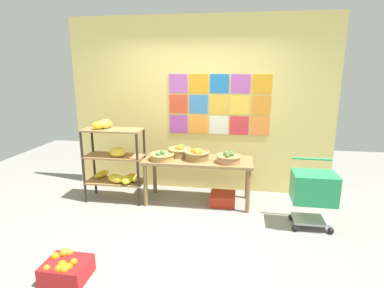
{
  "coord_description": "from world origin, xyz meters",
  "views": [
    {
      "loc": [
        0.65,
        -3.4,
        2.0
      ],
      "look_at": [
        0.04,
        0.59,
        1.02
      ],
      "focal_mm": 28.85,
      "sensor_mm": 36.0,
      "label": 1
    }
  ],
  "objects_px": {
    "display_table": "(198,164)",
    "fruit_basket_back_right": "(229,158)",
    "banana_shelf_unit": "(115,158)",
    "produce_crate_under_table": "(223,199)",
    "fruit_basket_right": "(162,156)",
    "shopping_cart": "(314,190)",
    "fruit_basket_centre": "(197,155)",
    "fruit_basket_left": "(180,151)",
    "orange_crate_foreground": "(66,269)"
  },
  "relations": [
    {
      "from": "fruit_basket_back_right",
      "to": "shopping_cart",
      "type": "distance_m",
      "value": 1.21
    },
    {
      "from": "fruit_basket_right",
      "to": "orange_crate_foreground",
      "type": "bearing_deg",
      "value": -104.91
    },
    {
      "from": "banana_shelf_unit",
      "to": "shopping_cart",
      "type": "xyz_separation_m",
      "value": [
        2.82,
        -0.44,
        -0.17
      ]
    },
    {
      "from": "shopping_cart",
      "to": "fruit_basket_back_right",
      "type": "bearing_deg",
      "value": 156.01
    },
    {
      "from": "fruit_basket_back_right",
      "to": "shopping_cart",
      "type": "relative_size",
      "value": 0.41
    },
    {
      "from": "fruit_basket_centre",
      "to": "orange_crate_foreground",
      "type": "xyz_separation_m",
      "value": [
        -1.01,
        -1.95,
        -0.66
      ]
    },
    {
      "from": "fruit_basket_left",
      "to": "orange_crate_foreground",
      "type": "bearing_deg",
      "value": -108.92
    },
    {
      "from": "banana_shelf_unit",
      "to": "shopping_cart",
      "type": "bearing_deg",
      "value": -8.88
    },
    {
      "from": "display_table",
      "to": "fruit_basket_back_right",
      "type": "distance_m",
      "value": 0.49
    },
    {
      "from": "fruit_basket_back_right",
      "to": "produce_crate_under_table",
      "type": "xyz_separation_m",
      "value": [
        -0.07,
        0.07,
        -0.67
      ]
    },
    {
      "from": "banana_shelf_unit",
      "to": "produce_crate_under_table",
      "type": "xyz_separation_m",
      "value": [
        1.65,
        0.08,
        -0.59
      ]
    },
    {
      "from": "orange_crate_foreground",
      "to": "fruit_basket_left",
      "type": "bearing_deg",
      "value": 71.08
    },
    {
      "from": "orange_crate_foreground",
      "to": "shopping_cart",
      "type": "distance_m",
      "value": 2.98
    },
    {
      "from": "fruit_basket_centre",
      "to": "fruit_basket_back_right",
      "type": "relative_size",
      "value": 1.06
    },
    {
      "from": "fruit_basket_left",
      "to": "produce_crate_under_table",
      "type": "bearing_deg",
      "value": -12.6
    },
    {
      "from": "banana_shelf_unit",
      "to": "display_table",
      "type": "distance_m",
      "value": 1.27
    },
    {
      "from": "fruit_basket_back_right",
      "to": "fruit_basket_left",
      "type": "bearing_deg",
      "value": 163.53
    },
    {
      "from": "fruit_basket_centre",
      "to": "shopping_cart",
      "type": "height_order",
      "value": "same"
    },
    {
      "from": "display_table",
      "to": "fruit_basket_right",
      "type": "bearing_deg",
      "value": -168.19
    },
    {
      "from": "display_table",
      "to": "orange_crate_foreground",
      "type": "relative_size",
      "value": 3.84
    },
    {
      "from": "fruit_basket_centre",
      "to": "fruit_basket_right",
      "type": "distance_m",
      "value": 0.52
    },
    {
      "from": "display_table",
      "to": "orange_crate_foreground",
      "type": "distance_m",
      "value": 2.28
    },
    {
      "from": "fruit_basket_right",
      "to": "fruit_basket_left",
      "type": "distance_m",
      "value": 0.32
    },
    {
      "from": "banana_shelf_unit",
      "to": "fruit_basket_right",
      "type": "xyz_separation_m",
      "value": [
        0.74,
        -0.0,
        0.06
      ]
    },
    {
      "from": "fruit_basket_back_right",
      "to": "fruit_basket_right",
      "type": "bearing_deg",
      "value": -179.42
    },
    {
      "from": "fruit_basket_centre",
      "to": "produce_crate_under_table",
      "type": "distance_m",
      "value": 0.79
    },
    {
      "from": "display_table",
      "to": "fruit_basket_back_right",
      "type": "relative_size",
      "value": 4.51
    },
    {
      "from": "produce_crate_under_table",
      "to": "fruit_basket_left",
      "type": "bearing_deg",
      "value": 167.4
    },
    {
      "from": "display_table",
      "to": "shopping_cart",
      "type": "height_order",
      "value": "shopping_cart"
    },
    {
      "from": "fruit_basket_back_right",
      "to": "banana_shelf_unit",
      "type": "bearing_deg",
      "value": -179.77
    },
    {
      "from": "fruit_basket_centre",
      "to": "fruit_basket_right",
      "type": "relative_size",
      "value": 1.03
    },
    {
      "from": "orange_crate_foreground",
      "to": "shopping_cart",
      "type": "height_order",
      "value": "shopping_cart"
    },
    {
      "from": "fruit_basket_right",
      "to": "fruit_basket_back_right",
      "type": "height_order",
      "value": "fruit_basket_back_right"
    },
    {
      "from": "fruit_basket_left",
      "to": "shopping_cart",
      "type": "bearing_deg",
      "value": -19.9
    },
    {
      "from": "banana_shelf_unit",
      "to": "fruit_basket_back_right",
      "type": "relative_size",
      "value": 3.53
    },
    {
      "from": "fruit_basket_right",
      "to": "produce_crate_under_table",
      "type": "relative_size",
      "value": 0.99
    },
    {
      "from": "banana_shelf_unit",
      "to": "shopping_cart",
      "type": "relative_size",
      "value": 1.46
    },
    {
      "from": "banana_shelf_unit",
      "to": "fruit_basket_right",
      "type": "bearing_deg",
      "value": -0.24
    },
    {
      "from": "fruit_basket_centre",
      "to": "orange_crate_foreground",
      "type": "relative_size",
      "value": 0.9
    },
    {
      "from": "fruit_basket_left",
      "to": "fruit_basket_back_right",
      "type": "bearing_deg",
      "value": -16.47
    },
    {
      "from": "fruit_basket_back_right",
      "to": "produce_crate_under_table",
      "type": "distance_m",
      "value": 0.68
    },
    {
      "from": "shopping_cart",
      "to": "orange_crate_foreground",
      "type": "bearing_deg",
      "value": -152.68
    },
    {
      "from": "display_table",
      "to": "fruit_basket_centre",
      "type": "relative_size",
      "value": 4.26
    },
    {
      "from": "display_table",
      "to": "orange_crate_foreground",
      "type": "height_order",
      "value": "display_table"
    },
    {
      "from": "fruit_basket_centre",
      "to": "fruit_basket_back_right",
      "type": "height_order",
      "value": "fruit_basket_centre"
    },
    {
      "from": "fruit_basket_back_right",
      "to": "display_table",
      "type": "bearing_deg",
      "value": 167.66
    },
    {
      "from": "display_table",
      "to": "fruit_basket_right",
      "type": "xyz_separation_m",
      "value": [
        -0.53,
        -0.11,
        0.14
      ]
    },
    {
      "from": "shopping_cart",
      "to": "display_table",
      "type": "bearing_deg",
      "value": 158.81
    },
    {
      "from": "fruit_basket_back_right",
      "to": "orange_crate_foreground",
      "type": "distance_m",
      "value": 2.48
    },
    {
      "from": "display_table",
      "to": "fruit_basket_centre",
      "type": "distance_m",
      "value": 0.16
    }
  ]
}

